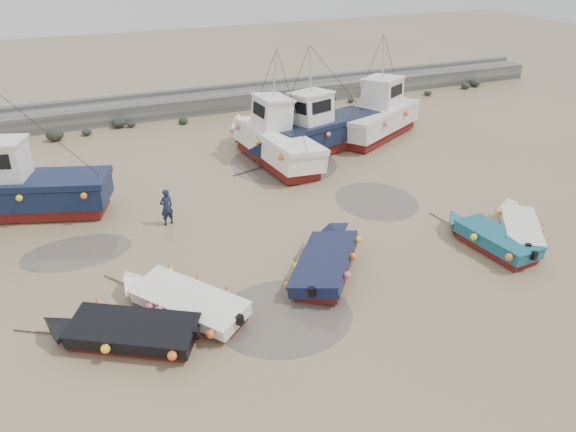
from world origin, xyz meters
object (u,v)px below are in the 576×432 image
at_px(dinghy_1, 329,259).
at_px(cabin_boat_1, 271,138).
at_px(dinghy_4, 123,329).
at_px(cabin_boat_0, 16,188).
at_px(dinghy_2, 490,236).
at_px(dinghy_0, 183,298).
at_px(cabin_boat_3, 381,115).
at_px(person, 168,224).
at_px(cabin_boat_2, 317,130).
at_px(dinghy_3, 520,226).

distance_m(dinghy_1, cabin_boat_1, 12.05).
height_order(dinghy_4, cabin_boat_1, cabin_boat_1).
bearing_deg(cabin_boat_1, cabin_boat_0, -177.85).
bearing_deg(dinghy_2, cabin_boat_1, 103.88).
xyz_separation_m(dinghy_4, cabin_boat_1, (10.19, 13.12, 0.80)).
distance_m(dinghy_0, cabin_boat_0, 11.62).
distance_m(dinghy_0, dinghy_4, 2.36).
distance_m(dinghy_2, cabin_boat_3, 14.67).
distance_m(dinghy_4, person, 8.20).
relative_size(dinghy_0, dinghy_4, 0.99).
height_order(dinghy_1, person, dinghy_1).
bearing_deg(dinghy_0, cabin_boat_0, 82.06).
height_order(dinghy_0, cabin_boat_2, cabin_boat_2).
xyz_separation_m(cabin_boat_2, person, (-10.21, -5.80, -1.33)).
distance_m(dinghy_1, cabin_boat_3, 16.84).
relative_size(dinghy_2, person, 3.34).
bearing_deg(dinghy_4, cabin_boat_2, -13.64).
xyz_separation_m(dinghy_2, cabin_boat_2, (-1.82, 13.08, 0.78)).
relative_size(cabin_boat_1, person, 5.88).
xyz_separation_m(dinghy_0, cabin_boat_0, (-5.30, 10.32, 0.80)).
distance_m(cabin_boat_0, cabin_boat_3, 21.69).
relative_size(dinghy_4, cabin_boat_2, 0.57).
bearing_deg(cabin_boat_1, dinghy_0, -129.18).
relative_size(dinghy_2, cabin_boat_0, 0.57).
distance_m(dinghy_0, dinghy_2, 12.89).
distance_m(dinghy_0, dinghy_1, 5.87).
bearing_deg(dinghy_4, dinghy_1, -49.92).
xyz_separation_m(dinghy_2, cabin_boat_1, (-4.85, 12.79, 0.79)).
bearing_deg(dinghy_0, dinghy_1, -31.78).
relative_size(cabin_boat_0, cabin_boat_2, 0.99).
relative_size(dinghy_2, cabin_boat_1, 0.57).
xyz_separation_m(dinghy_1, cabin_boat_1, (2.16, 11.83, 0.80)).
bearing_deg(dinghy_1, dinghy_2, 30.01).
relative_size(dinghy_0, cabin_boat_1, 0.57).
bearing_deg(cabin_boat_1, dinghy_4, -133.61).
bearing_deg(cabin_boat_3, dinghy_0, -79.17).
bearing_deg(person, cabin_boat_0, -48.37).
distance_m(dinghy_2, person, 14.06).
relative_size(cabin_boat_2, cabin_boat_3, 1.09).
xyz_separation_m(dinghy_3, person, (-13.81, 7.08, -0.55)).
bearing_deg(dinghy_3, person, -171.12).
bearing_deg(cabin_boat_0, cabin_boat_3, -63.10).
bearing_deg(dinghy_0, person, 47.55).
bearing_deg(dinghy_1, dinghy_4, -133.08).
distance_m(dinghy_3, cabin_boat_0, 22.69).
xyz_separation_m(dinghy_3, dinghy_4, (-16.83, -0.52, -0.01)).
distance_m(dinghy_0, person, 6.74).
height_order(cabin_boat_0, cabin_boat_3, same).
bearing_deg(person, cabin_boat_1, -160.12).
distance_m(dinghy_3, cabin_boat_2, 13.40).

